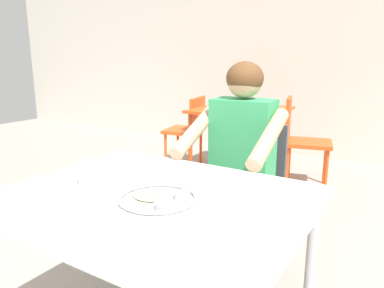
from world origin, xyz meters
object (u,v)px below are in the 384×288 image
at_px(table_background_red, 241,116).
at_px(table_foreground, 154,213).
at_px(drinking_cup, 88,172).
at_px(chair_foreground, 250,184).
at_px(diner_foreground, 236,155).
at_px(thali_tray, 158,198).
at_px(chair_red_left, 189,126).
at_px(chair_red_right, 300,136).

bearing_deg(table_background_red, table_foreground, -72.54).
bearing_deg(drinking_cup, table_background_red, 100.99).
xyz_separation_m(chair_foreground, diner_foreground, (0.01, -0.22, 0.24)).
relative_size(drinking_cup, chair_foreground, 0.12).
bearing_deg(table_background_red, drinking_cup, -79.01).
xyz_separation_m(thali_tray, drinking_cup, (-0.35, -0.01, 0.04)).
distance_m(drinking_cup, table_background_red, 2.64).
relative_size(drinking_cup, chair_red_left, 0.12).
xyz_separation_m(table_foreground, drinking_cup, (-0.30, -0.05, 0.13)).
bearing_deg(diner_foreground, chair_foreground, 92.14).
xyz_separation_m(thali_tray, table_background_red, (-0.85, 2.58, -0.11)).
distance_m(table_foreground, chair_red_right, 2.51).
relative_size(thali_tray, drinking_cup, 2.81).
distance_m(chair_foreground, table_background_red, 1.76).
height_order(thali_tray, diner_foreground, diner_foreground).
height_order(diner_foreground, chair_red_right, diner_foreground).
relative_size(diner_foreground, table_background_red, 1.32).
height_order(table_foreground, diner_foreground, diner_foreground).
relative_size(chair_foreground, diner_foreground, 0.70).
bearing_deg(table_foreground, thali_tray, -38.78).
height_order(drinking_cup, chair_red_right, chair_red_right).
bearing_deg(table_background_red, chair_red_left, -176.20).
bearing_deg(table_background_red, chair_foreground, -63.52).
distance_m(table_foreground, thali_tray, 0.11).
relative_size(drinking_cup, chair_red_right, 0.11).
xyz_separation_m(table_background_red, chair_red_right, (0.65, -0.03, -0.14)).
bearing_deg(chair_red_right, diner_foreground, -85.40).
bearing_deg(chair_red_left, thali_tray, -59.74).
bearing_deg(diner_foreground, chair_red_left, 129.04).
xyz_separation_m(table_foreground, thali_tray, (0.05, -0.04, 0.08)).
relative_size(chair_foreground, chair_red_right, 0.98).
height_order(table_background_red, chair_red_right, chair_red_right).
bearing_deg(table_background_red, chair_red_right, -2.70).
height_order(drinking_cup, diner_foreground, diner_foreground).
bearing_deg(chair_red_left, chair_red_right, 0.50).
bearing_deg(chair_foreground, chair_red_left, 132.72).
bearing_deg(thali_tray, table_foreground, 141.22).
bearing_deg(table_foreground, chair_red_left, 119.77).
bearing_deg(chair_red_left, drinking_cup, -66.03).
relative_size(chair_foreground, table_background_red, 0.92).
relative_size(thali_tray, chair_red_left, 0.35).
bearing_deg(chair_red_left, diner_foreground, -50.96).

